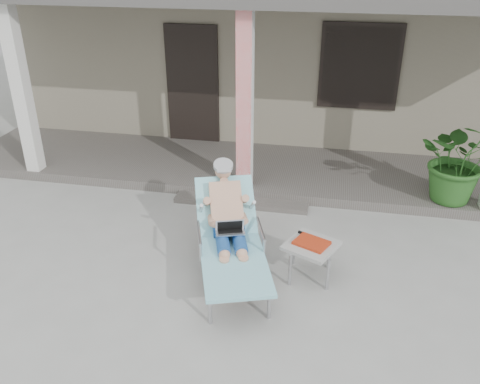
# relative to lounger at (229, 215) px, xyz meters

# --- Properties ---
(ground) EXTENTS (60.00, 60.00, 0.00)m
(ground) POSITION_rel_lounger_xyz_m (-0.19, -0.20, -0.76)
(ground) COLOR #9E9E99
(ground) RESTS_ON ground
(house) EXTENTS (10.40, 5.40, 3.30)m
(house) POSITION_rel_lounger_xyz_m (-0.19, 6.30, 0.91)
(house) COLOR gray
(house) RESTS_ON ground
(porch_deck) EXTENTS (10.00, 2.00, 0.15)m
(porch_deck) POSITION_rel_lounger_xyz_m (-0.19, 2.80, -0.68)
(porch_deck) COLOR #605B56
(porch_deck) RESTS_ON ground
(porch_step) EXTENTS (2.00, 0.30, 0.07)m
(porch_step) POSITION_rel_lounger_xyz_m (-0.19, 1.65, -0.72)
(porch_step) COLOR #605B56
(porch_step) RESTS_ON ground
(lounger) EXTENTS (1.25, 1.95, 1.23)m
(lounger) POSITION_rel_lounger_xyz_m (0.00, 0.00, 0.00)
(lounger) COLOR #B7B7BC
(lounger) RESTS_ON ground
(side_table) EXTENTS (0.70, 0.70, 0.48)m
(side_table) POSITION_rel_lounger_xyz_m (0.94, 0.06, -0.35)
(side_table) COLOR #A1A19C
(side_table) RESTS_ON ground
(potted_palm) EXTENTS (1.21, 1.07, 1.25)m
(potted_palm) POSITION_rel_lounger_xyz_m (2.86, 2.12, 0.02)
(potted_palm) COLOR #26591E
(potted_palm) RESTS_ON porch_deck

